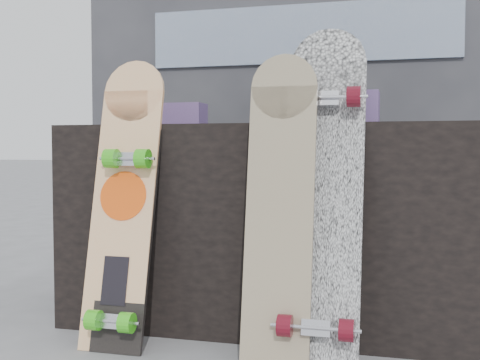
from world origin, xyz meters
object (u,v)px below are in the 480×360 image
(longboard_geisha, at_px, (124,192))
(longboard_celtic, at_px, (280,199))
(vendor_table, at_px, (269,225))
(skateboard_dark, at_px, (126,224))
(longboard_cascadia, at_px, (323,185))

(longboard_geisha, xyz_separation_m, longboard_celtic, (0.59, -0.08, -0.00))
(vendor_table, distance_m, longboard_celtic, 0.49)
(longboard_celtic, bearing_deg, longboard_geisha, 172.54)
(longboard_geisha, xyz_separation_m, skateboard_dark, (0.02, -0.04, -0.11))
(vendor_table, height_order, longboard_geisha, longboard_geisha)
(longboard_geisha, relative_size, longboard_celtic, 1.01)
(skateboard_dark, bearing_deg, longboard_geisha, 121.07)
(longboard_geisha, relative_size, skateboard_dark, 1.21)
(vendor_table, xyz_separation_m, longboard_geisha, (-0.46, -0.37, 0.15))
(longboard_celtic, bearing_deg, skateboard_dark, 176.25)
(longboard_cascadia, xyz_separation_m, skateboard_dark, (-0.70, -0.04, -0.15))
(longboard_celtic, distance_m, skateboard_dark, 0.58)
(vendor_table, bearing_deg, skateboard_dark, -136.75)
(longboard_celtic, xyz_separation_m, skateboard_dark, (-0.57, 0.04, -0.11))
(longboard_cascadia, height_order, skateboard_dark, longboard_cascadia)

